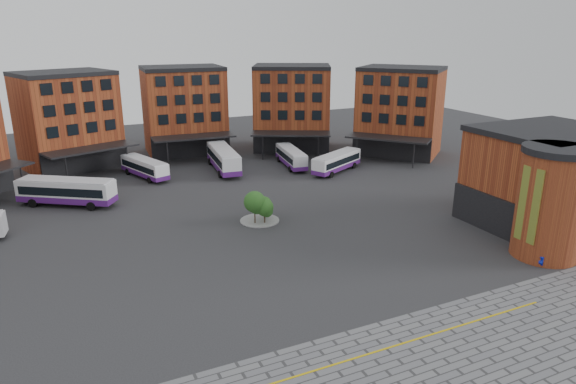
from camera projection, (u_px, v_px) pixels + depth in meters
name	position (u px, v px, depth m)	size (l,w,h in m)	color
ground	(289.00, 267.00, 46.55)	(160.00, 160.00, 0.00)	#28282B
yellow_line	(403.00, 343.00, 35.30)	(26.00, 0.15, 0.02)	gold
main_building	(149.00, 124.00, 75.32)	(94.14, 42.48, 14.60)	#984321
east_building	(548.00, 182.00, 53.96)	(17.40, 15.40, 10.60)	#984321
tree_island	(260.00, 206.00, 56.62)	(4.40, 4.40, 3.77)	gray
bus_b	(66.00, 191.00, 62.20)	(11.36, 8.89, 3.34)	white
bus_c	(145.00, 167.00, 73.98)	(5.39, 10.06, 2.78)	white
bus_d	(223.00, 159.00, 77.50)	(4.15, 12.44, 3.44)	white
bus_e	(291.00, 157.00, 79.93)	(3.79, 10.22, 2.81)	silver
bus_f	(337.00, 162.00, 76.90)	(10.12, 6.80, 2.87)	white
blue_car	(551.00, 253.00, 47.69)	(1.54, 4.41, 1.45)	#0D1CAD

